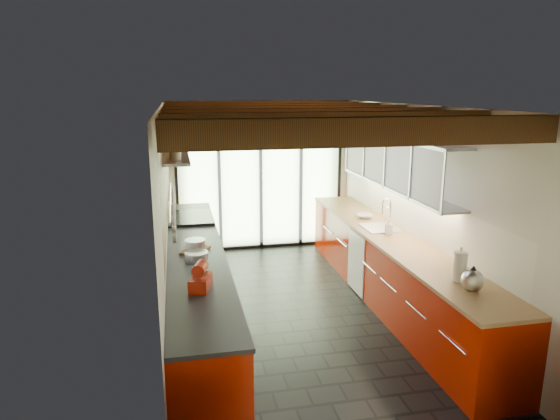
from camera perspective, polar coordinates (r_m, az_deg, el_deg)
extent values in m
plane|color=black|center=(6.61, 1.93, -11.35)|extent=(5.50, 5.50, 0.00)
plane|color=silver|center=(8.81, -2.27, 3.90)|extent=(3.20, 0.00, 3.20)
plane|color=silver|center=(3.70, 12.47, -10.49)|extent=(3.20, 0.00, 3.20)
plane|color=silver|center=(6.00, -12.98, -1.10)|extent=(0.00, 5.50, 5.50)
plane|color=silver|center=(6.73, 15.38, 0.35)|extent=(0.00, 5.50, 5.50)
plane|color=#472814|center=(5.99, 2.14, 11.81)|extent=(5.50, 5.50, 0.00)
cube|color=#593316|center=(3.85, 10.32, 8.79)|extent=(3.14, 0.14, 0.22)
cube|color=#593316|center=(4.70, 6.16, 9.77)|extent=(3.14, 0.14, 0.22)
cube|color=#593316|center=(5.56, 3.26, 10.42)|extent=(3.14, 0.14, 0.22)
cube|color=#593316|center=(6.43, 1.14, 10.87)|extent=(3.14, 0.14, 0.22)
cube|color=#593316|center=(7.31, -0.48, 11.21)|extent=(3.14, 0.14, 0.22)
cube|color=#593316|center=(8.19, -1.75, 11.47)|extent=(3.14, 0.14, 0.22)
cube|color=brown|center=(8.65, -2.29, 10.72)|extent=(3.14, 0.06, 0.50)
plane|color=brown|center=(6.07, -13.01, 5.57)|extent=(0.00, 4.90, 4.90)
plane|color=#C6EAAD|center=(8.83, -2.24, 2.44)|extent=(2.90, 0.00, 2.90)
cube|color=black|center=(8.70, -11.68, 1.99)|extent=(0.05, 0.04, 2.15)
cube|color=black|center=(9.17, 6.75, 2.77)|extent=(0.05, 0.04, 2.15)
cube|color=black|center=(8.79, -2.19, 2.39)|extent=(0.06, 0.05, 2.15)
cube|color=black|center=(8.65, -2.25, 9.39)|extent=(2.90, 0.05, 0.06)
cylinder|color=#B02F0E|center=(8.61, -2.24, 10.71)|extent=(0.34, 0.04, 0.34)
cylinder|color=beige|center=(8.59, -2.22, 10.70)|extent=(0.28, 0.02, 0.28)
cube|color=#A01600|center=(6.27, -9.55, -8.57)|extent=(0.65, 5.00, 0.88)
cube|color=black|center=(6.11, -9.72, -4.58)|extent=(0.68, 5.00, 0.04)
cube|color=silver|center=(7.63, -10.05, -4.50)|extent=(0.66, 0.90, 0.90)
cube|color=black|center=(7.50, -10.20, -0.94)|extent=(0.65, 0.90, 0.06)
cube|color=#A01600|center=(6.83, 12.48, -6.81)|extent=(0.65, 5.00, 0.88)
cube|color=#9A714A|center=(6.69, 12.68, -3.12)|extent=(0.68, 5.00, 0.04)
cube|color=white|center=(7.06, 8.69, -5.97)|extent=(0.02, 0.60, 0.84)
cube|color=silver|center=(7.03, 11.36, -2.01)|extent=(0.45, 0.52, 0.02)
cylinder|color=silver|center=(7.05, 12.51, -0.57)|extent=(0.02, 0.02, 0.34)
torus|color=silver|center=(6.98, 12.13, 0.76)|extent=(0.14, 0.02, 0.14)
plane|color=silver|center=(6.75, 11.94, 5.34)|extent=(0.00, 3.00, 3.00)
cube|color=#9EA0A5|center=(6.87, 13.10, 2.59)|extent=(0.34, 3.00, 0.03)
cube|color=#9EA0A5|center=(6.78, 13.41, 8.16)|extent=(0.34, 3.00, 0.03)
cylinder|color=silver|center=(6.25, -12.47, 1.12)|extent=(0.02, 2.20, 0.02)
cube|color=silver|center=(6.05, -11.93, 6.80)|extent=(0.28, 2.60, 0.03)
cylinder|color=silver|center=(5.42, -11.99, -2.73)|extent=(0.04, 0.18, 0.18)
cylinder|color=silver|center=(5.76, -12.01, -1.77)|extent=(0.04, 0.22, 0.22)
cylinder|color=silver|center=(6.10, -12.02, -0.91)|extent=(0.04, 0.26, 0.26)
cylinder|color=silver|center=(6.44, -12.03, -0.14)|extent=(0.04, 0.18, 0.18)
cylinder|color=silver|center=(6.78, -12.04, 0.55)|extent=(0.04, 0.22, 0.22)
cylinder|color=silver|center=(7.07, -12.05, 1.09)|extent=(0.04, 0.26, 0.26)
cube|color=#B1220E|center=(4.89, -9.07, -8.19)|extent=(0.25, 0.34, 0.13)
cylinder|color=#B1220E|center=(4.82, -9.12, -6.59)|extent=(0.17, 0.22, 0.12)
cylinder|color=silver|center=(4.93, -9.12, -7.49)|extent=(0.19, 0.19, 0.13)
cylinder|color=silver|center=(5.95, -9.66, -4.09)|extent=(0.32, 0.32, 0.16)
cylinder|color=silver|center=(5.68, -9.51, -5.25)|extent=(0.33, 0.33, 0.10)
cube|color=brown|center=(6.00, -9.64, -4.57)|extent=(0.38, 0.43, 0.03)
sphere|color=silver|center=(5.13, 21.15, -7.40)|extent=(0.24, 0.24, 0.22)
cone|color=black|center=(5.09, 21.27, -6.15)|extent=(0.09, 0.09, 0.06)
cylinder|color=silver|center=(5.22, 20.46, -6.86)|extent=(0.03, 0.08, 0.05)
cylinder|color=white|center=(5.30, 19.87, -6.16)|extent=(0.16, 0.16, 0.30)
cylinder|color=silver|center=(5.24, 20.03, -4.28)|extent=(0.03, 0.03, 0.06)
imported|color=silver|center=(6.74, 12.34, -1.83)|extent=(0.13, 0.13, 0.22)
imported|color=silver|center=(7.53, 9.65, -0.71)|extent=(0.27, 0.27, 0.06)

